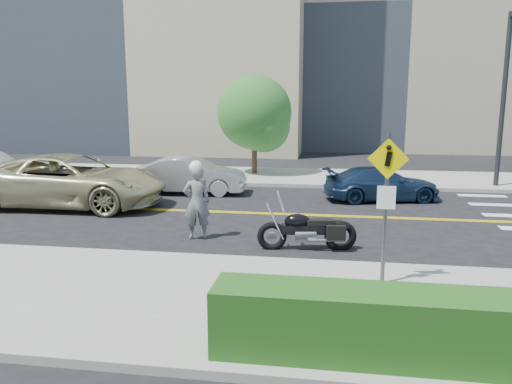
{
  "coord_description": "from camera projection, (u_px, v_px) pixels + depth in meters",
  "views": [
    {
      "loc": [
        3.15,
        -16.02,
        3.8
      ],
      "look_at": [
        1.07,
        -2.5,
        1.2
      ],
      "focal_mm": 35.0,
      "sensor_mm": 36.0,
      "label": 1
    }
  ],
  "objects": [
    {
      "name": "building_mid",
      "position": [
        399.0,
        17.0,
        38.92
      ],
      "size": [
        18.0,
        14.0,
        20.0
      ],
      "primitive_type": "cube",
      "color": "#A39984",
      "rests_on": "ground_plane"
    },
    {
      "name": "parked_car_silver",
      "position": [
        190.0,
        175.0,
        19.94
      ],
      "size": [
        4.53,
        1.86,
        1.46
      ],
      "primitive_type": "imported",
      "rotation": [
        0.0,
        0.0,
        1.64
      ],
      "color": "#B0B3B9",
      "rests_on": "ground"
    },
    {
      "name": "parked_car_blue",
      "position": [
        382.0,
        184.0,
        18.62
      ],
      "size": [
        4.56,
        2.67,
        1.24
      ],
      "primitive_type": "imported",
      "rotation": [
        0.0,
        0.0,
        1.8
      ],
      "color": "navy",
      "rests_on": "ground"
    },
    {
      "name": "tree_far_a",
      "position": [
        254.0,
        112.0,
        23.92
      ],
      "size": [
        3.58,
        3.58,
        4.89
      ],
      "rotation": [
        0.0,
        0.0,
        0.11
      ],
      "color": "#382619",
      "rests_on": "ground"
    },
    {
      "name": "motorcyclist",
      "position": [
        197.0,
        200.0,
        13.46
      ],
      "size": [
        0.87,
        0.73,
        2.15
      ],
      "rotation": [
        0.0,
        0.0,
        3.53
      ],
      "color": "#A6A6AA",
      "rests_on": "ground"
    },
    {
      "name": "suv",
      "position": [
        71.0,
        181.0,
        17.53
      ],
      "size": [
        6.65,
        3.12,
        1.84
      ],
      "primitive_type": "imported",
      "rotation": [
        0.0,
        0.0,
        1.58
      ],
      "color": "#BEB78B",
      "rests_on": "ground"
    },
    {
      "name": "motorcycle",
      "position": [
        308.0,
        221.0,
        12.56
      ],
      "size": [
        2.5,
        1.08,
        1.47
      ],
      "primitive_type": null,
      "rotation": [
        0.0,
        0.0,
        0.15
      ],
      "color": "black",
      "rests_on": "ground"
    },
    {
      "name": "sidewalk_near",
      "position": [
        160.0,
        297.0,
        9.44
      ],
      "size": [
        60.0,
        5.0,
        0.15
      ],
      "primitive_type": "cube",
      "color": "#9E9B91",
      "rests_on": "ground_plane"
    },
    {
      "name": "ground_plane",
      "position": [
        236.0,
        212.0,
        16.73
      ],
      "size": [
        120.0,
        120.0,
        0.0
      ],
      "primitive_type": "plane",
      "color": "black",
      "rests_on": "ground"
    },
    {
      "name": "sidewalk_far",
      "position": [
        266.0,
        176.0,
        24.0
      ],
      "size": [
        60.0,
        5.0,
        0.15
      ],
      "primitive_type": "cube",
      "color": "#9E9B91",
      "rests_on": "ground_plane"
    },
    {
      "name": "pedestrian_sign",
      "position": [
        386.0,
        194.0,
        9.61
      ],
      "size": [
        0.78,
        0.08,
        3.0
      ],
      "color": "#4C4C51",
      "rests_on": "sidewalk_near"
    }
  ]
}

